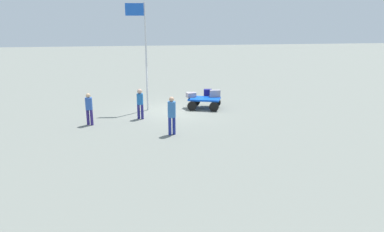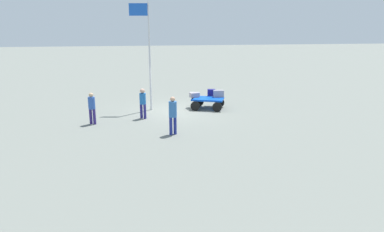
{
  "view_description": "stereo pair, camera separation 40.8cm",
  "coord_description": "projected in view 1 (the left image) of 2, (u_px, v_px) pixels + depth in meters",
  "views": [
    {
      "loc": [
        2.49,
        19.26,
        4.8
      ],
      "look_at": [
        0.06,
        6.0,
        1.25
      ],
      "focal_mm": 33.04,
      "sensor_mm": 36.0,
      "label": 1
    },
    {
      "loc": [
        2.09,
        19.33,
        4.8
      ],
      "look_at": [
        0.06,
        6.0,
        1.25
      ],
      "focal_mm": 33.04,
      "sensor_mm": 36.0,
      "label": 2
    }
  ],
  "objects": [
    {
      "name": "suitcase_olive",
      "position": [
        215.0,
        93.0,
        20.56
      ],
      "size": [
        0.61,
        0.34,
        0.4
      ],
      "color": "gray",
      "rests_on": "luggage_cart"
    },
    {
      "name": "suitcase_tan",
      "position": [
        191.0,
        95.0,
        20.58
      ],
      "size": [
        0.62,
        0.46,
        0.26
      ],
      "color": "#8A919C",
      "rests_on": "luggage_cart"
    },
    {
      "name": "suitcase_grey",
      "position": [
        208.0,
        92.0,
        20.95
      ],
      "size": [
        0.53,
        0.45,
        0.37
      ],
      "color": "navy",
      "rests_on": "luggage_cart"
    },
    {
      "name": "worker_lead",
      "position": [
        140.0,
        102.0,
        18.04
      ],
      "size": [
        0.43,
        0.43,
        1.58
      ],
      "color": "navy",
      "rests_on": "ground"
    },
    {
      "name": "ground_plane",
      "position": [
        174.0,
        111.0,
        19.98
      ],
      "size": [
        120.0,
        120.0,
        0.0
      ],
      "primitive_type": "plane",
      "color": "slate"
    },
    {
      "name": "suitcase_dark",
      "position": [
        191.0,
        95.0,
        20.48
      ],
      "size": [
        0.6,
        0.47,
        0.27
      ],
      "color": "gray",
      "rests_on": "luggage_cart"
    },
    {
      "name": "flagpole",
      "position": [
        143.0,
        46.0,
        19.22
      ],
      "size": [
        1.07,
        0.18,
        5.92
      ],
      "color": "silver",
      "rests_on": "ground"
    },
    {
      "name": "worker_trailing",
      "position": [
        172.0,
        113.0,
        15.44
      ],
      "size": [
        0.44,
        0.44,
        1.72
      ],
      "color": "navy",
      "rests_on": "ground"
    },
    {
      "name": "luggage_cart",
      "position": [
        204.0,
        101.0,
        20.34
      ],
      "size": [
        2.12,
        1.84,
        0.63
      ],
      "color": "#0C45C0",
      "rests_on": "ground"
    },
    {
      "name": "worker_supervisor",
      "position": [
        89.0,
        107.0,
        16.96
      ],
      "size": [
        0.44,
        0.44,
        1.57
      ],
      "color": "navy",
      "rests_on": "ground"
    }
  ]
}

